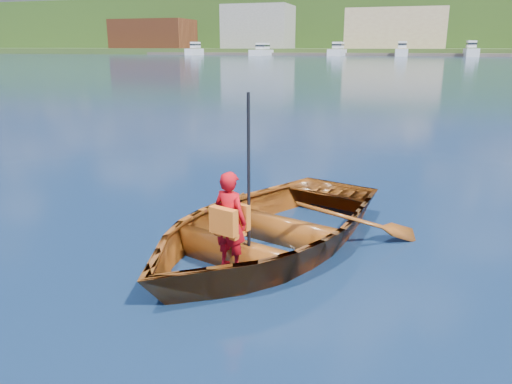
% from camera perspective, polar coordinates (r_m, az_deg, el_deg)
% --- Properties ---
extents(ground, '(600.00, 600.00, 0.00)m').
position_cam_1_polar(ground, '(6.14, -1.45, -8.29)').
color(ground, '#122F44').
rests_on(ground, ground).
extents(rowboat, '(4.34, 5.14, 0.91)m').
position_cam_1_polar(rowboat, '(6.51, 0.96, -3.93)').
color(rowboat, brown).
rests_on(rowboat, ground).
extents(child_paddler, '(0.48, 0.42, 1.99)m').
position_cam_1_polar(child_paddler, '(5.62, -2.94, -3.23)').
color(child_paddler, red).
rests_on(child_paddler, ground).
extents(shoreline, '(400.00, 140.00, 22.00)m').
position_cam_1_polar(shoreline, '(242.03, 17.59, 17.39)').
color(shoreline, '#325223').
rests_on(shoreline, ground).
extents(dock, '(159.99, 12.42, 0.80)m').
position_cam_1_polar(dock, '(153.67, 13.75, 15.02)').
color(dock, brown).
rests_on(dock, ground).
extents(waterfront_buildings, '(202.00, 16.00, 14.00)m').
position_cam_1_polar(waterfront_buildings, '(170.64, 14.68, 17.51)').
color(waterfront_buildings, maroon).
rests_on(waterfront_buildings, ground).
extents(marina_yachts, '(143.36, 13.55, 4.38)m').
position_cam_1_polar(marina_yachts, '(148.83, 21.04, 14.80)').
color(marina_yachts, silver).
rests_on(marina_yachts, ground).
extents(hillside_trees, '(305.87, 84.43, 26.25)m').
position_cam_1_polar(hillside_trees, '(244.39, 21.78, 18.71)').
color(hillside_trees, '#382314').
rests_on(hillside_trees, ground).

